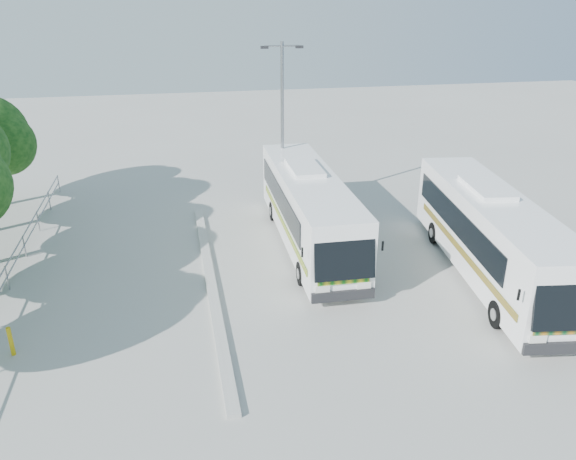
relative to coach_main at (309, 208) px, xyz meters
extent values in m
plane|color=#A7A7A2|center=(-2.39, -4.78, -1.79)|extent=(100.00, 100.00, 0.00)
cube|color=#B2B2AD|center=(-4.69, -2.78, -1.72)|extent=(0.40, 16.00, 0.15)
cylinder|color=gray|center=(-12.39, -0.78, -0.84)|extent=(0.06, 22.00, 0.06)
cylinder|color=gray|center=(-12.39, -0.78, -1.24)|extent=(0.06, 22.00, 0.06)
cylinder|color=gray|center=(-12.39, 9.22, -1.29)|extent=(0.06, 0.06, 1.00)
sphere|color=#0E330E|center=(-14.33, 8.02, 1.67)|extent=(3.28, 3.28, 3.28)
cube|color=white|center=(0.00, 0.03, 0.01)|extent=(2.66, 11.61, 2.94)
cube|color=black|center=(-0.12, -5.78, 0.37)|extent=(2.22, 0.49, 1.87)
cube|color=black|center=(-1.21, 0.63, 0.37)|extent=(0.25, 9.25, 1.06)
cube|color=black|center=(1.24, 0.58, 0.37)|extent=(0.25, 9.25, 1.06)
cube|color=#0D5C12|center=(-1.23, -0.23, -0.54)|extent=(0.24, 10.02, 0.27)
cylinder|color=black|center=(-1.17, -3.70, -1.31)|extent=(0.31, 0.97, 0.96)
cylinder|color=black|center=(1.01, -3.75, -1.31)|extent=(0.31, 0.97, 0.96)
cylinder|color=black|center=(-1.02, 3.33, -1.31)|extent=(0.31, 0.97, 0.96)
cylinder|color=black|center=(1.16, 3.28, -1.31)|extent=(0.31, 0.97, 0.96)
cube|color=white|center=(6.34, -4.45, 0.04)|extent=(4.12, 11.99, 2.99)
cube|color=black|center=(5.49, -10.29, 0.41)|extent=(2.30, 0.77, 1.90)
cube|color=black|center=(5.19, -3.69, 0.41)|extent=(1.41, 9.32, 1.08)
cube|color=black|center=(7.66, -4.05, 0.41)|extent=(1.41, 9.32, 1.08)
cube|color=#0A4C23|center=(5.06, -4.56, -0.52)|extent=(1.50, 10.09, 0.27)
cylinder|color=black|center=(4.69, -8.07, -1.30)|extent=(0.43, 1.01, 0.98)
cylinder|color=black|center=(6.89, -8.39, -1.30)|extent=(0.43, 1.01, 0.98)
cylinder|color=black|center=(5.73, -0.99, -1.30)|extent=(0.43, 1.01, 0.98)
cylinder|color=black|center=(7.92, -1.31, -1.30)|extent=(0.43, 1.01, 0.98)
cylinder|color=gray|center=(-0.20, 4.99, 2.47)|extent=(0.18, 0.18, 8.52)
cylinder|color=gray|center=(-0.20, 4.99, 6.51)|extent=(1.71, 0.16, 0.09)
cube|color=black|center=(-1.05, 5.03, 6.46)|extent=(0.38, 0.21, 0.13)
cube|color=black|center=(0.65, 4.95, 6.46)|extent=(0.38, 0.21, 0.13)
cylinder|color=#C4A00B|center=(-11.21, -6.41, -1.29)|extent=(0.16, 0.16, 1.00)
camera|label=1|loc=(-5.72, -22.80, 8.76)|focal=35.00mm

